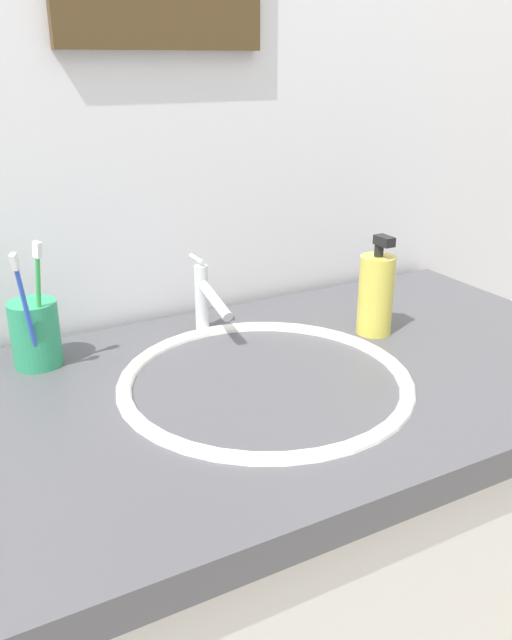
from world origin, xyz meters
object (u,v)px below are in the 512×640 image
Objects in this scene: toothbrush_cup at (35,334)px; toothbrush_blue at (26,307)px; toothbrush_green at (39,298)px; soap_dispenser at (376,294)px; faucet at (205,298)px.

toothbrush_cup is 0.08m from toothbrush_blue.
toothbrush_cup is 0.07m from toothbrush_green.
toothbrush_blue is 1.11× the size of soap_dispenser.
faucet is 0.75× the size of toothbrush_blue.
soap_dispenser is at bearing -27.68° from faucet.
faucet is at bearing 152.32° from soap_dispenser.
toothbrush_cup is 0.57m from soap_dispenser.
soap_dispenser is at bearing -10.27° from toothbrush_blue.
toothbrush_green is 1.14× the size of soap_dispenser.
toothbrush_cup is at bearing 164.70° from soap_dispenser.
toothbrush_green is at bearing -75.72° from toothbrush_cup.
toothbrush_green is (0.01, -0.03, 0.07)m from toothbrush_cup.
faucet is 0.73× the size of toothbrush_green.
toothbrush_blue is (-0.30, -0.04, 0.05)m from faucet.
toothbrush_green is (0.02, 0.02, 0.00)m from toothbrush_blue.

